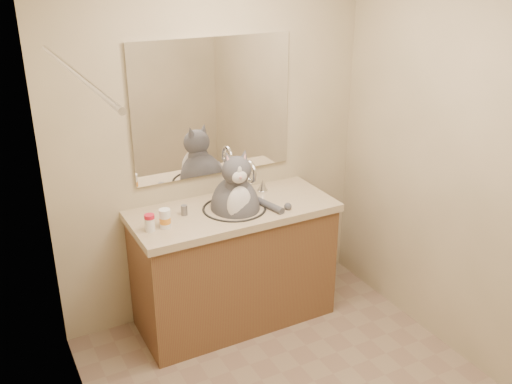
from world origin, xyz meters
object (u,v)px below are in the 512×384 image
pill_bottle_orange (165,219)px  grey_canister (184,210)px  pill_bottle_redcap (150,223)px  cat (236,204)px

pill_bottle_orange → grey_canister: 0.20m
pill_bottle_orange → grey_canister: pill_bottle_orange is taller
pill_bottle_redcap → grey_canister: bearing=23.7°
pill_bottle_orange → grey_canister: size_ratio=1.80×
cat → pill_bottle_redcap: bearing=-164.3°
cat → pill_bottle_redcap: (-0.59, -0.04, 0.01)m
pill_bottle_orange → grey_canister: (0.17, 0.11, -0.02)m
grey_canister → pill_bottle_orange: bearing=-145.7°
pill_bottle_redcap → pill_bottle_orange: (0.10, 0.00, 0.00)m
pill_bottle_orange → pill_bottle_redcap: bearing=-179.2°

